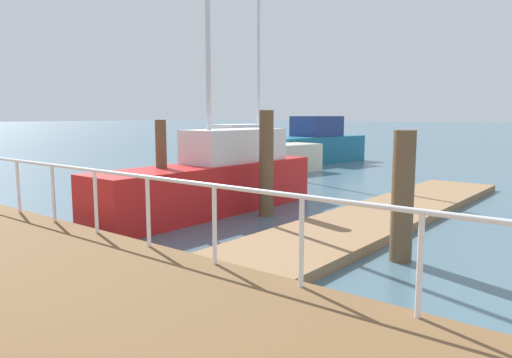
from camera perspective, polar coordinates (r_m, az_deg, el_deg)
floating_dock at (r=11.40m, az=14.81°, el=-4.15°), size 12.19×2.00×0.18m
boardwalk_railing at (r=8.99m, az=-20.86°, el=-0.23°), size 0.06×28.64×1.08m
dock_piling_0 at (r=11.21m, az=1.22°, el=1.83°), size 0.34×0.34×2.47m
dock_piling_3 at (r=8.08m, az=16.95°, el=-1.99°), size 0.35×0.35×2.12m
dock_piling_4 at (r=10.99m, az=-11.10°, el=1.00°), size 0.25×0.25×2.25m
moored_boat_1 at (r=24.26m, az=6.77°, el=4.01°), size 6.06×3.05×2.29m
moored_boat_2 at (r=11.80m, az=-4.89°, el=0.01°), size 6.37×1.53×6.90m
moored_boat_4 at (r=19.23m, az=-0.07°, el=2.90°), size 5.75×2.97×8.33m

